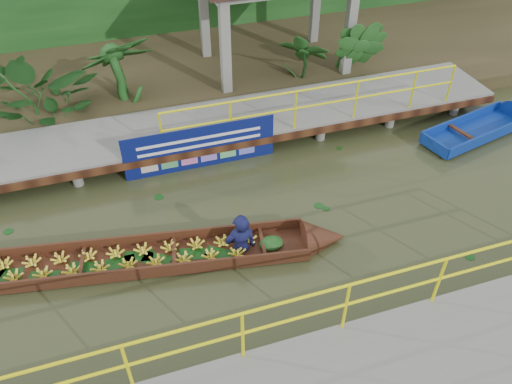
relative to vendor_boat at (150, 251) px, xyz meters
name	(u,v)px	position (x,y,z in m)	size (l,w,h in m)	color
ground	(238,235)	(1.78, 0.17, -0.27)	(80.00, 80.00, 0.00)	#32341A
land_strip	(170,67)	(1.78, 7.67, -0.05)	(30.00, 8.00, 0.45)	#2F2617
far_dock	(199,128)	(1.80, 3.60, 0.21)	(16.00, 2.06, 1.66)	slate
vendor_boat	(150,251)	(0.00, 0.00, 0.00)	(8.51, 2.24, 2.10)	#381C0F
moored_blue_boat	(496,122)	(9.43, 1.97, -0.12)	(3.59, 1.65, 0.83)	navy
blue_banner	(200,147)	(1.61, 2.65, 0.28)	(3.57, 0.04, 1.12)	#0B145A
tropical_plants	(113,73)	(0.03, 5.47, 1.07)	(14.42, 1.42, 1.77)	#133C13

